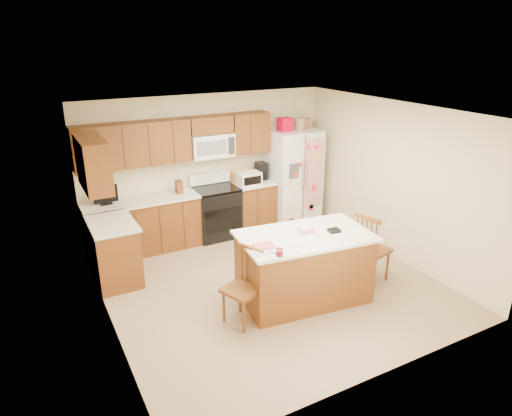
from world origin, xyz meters
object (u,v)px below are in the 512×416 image
stove (216,211)px  refrigerator (293,176)px  windsor_chair_back (277,249)px  windsor_chair_left (243,289)px  island (304,267)px  windsor_chair_right (371,249)px

stove → refrigerator: bearing=-2.3°
stove → refrigerator: size_ratio=0.55×
refrigerator → windsor_chair_back: 2.25m
refrigerator → windsor_chair_back: refrigerator is taller
stove → windsor_chair_left: 2.71m
island → windsor_chair_back: (-0.01, 0.72, -0.04)m
island → windsor_chair_left: 0.98m
windsor_chair_back → windsor_chair_right: windsor_chair_right is taller
stove → windsor_chair_left: size_ratio=1.14×
windsor_chair_right → stove: bearing=118.0°
stove → windsor_chair_back: bearing=-83.3°
island → windsor_chair_right: size_ratio=1.76×
island → windsor_chair_right: 1.14m
refrigerator → island: bearing=-119.1°
island → stove: bearing=94.9°
windsor_chair_left → windsor_chair_right: windsor_chair_right is taller
stove → island: stove is taller
refrigerator → windsor_chair_back: (-1.36, -1.72, -0.48)m
refrigerator → windsor_chair_left: size_ratio=2.06×
windsor_chair_left → refrigerator: bearing=47.5°
refrigerator → windsor_chair_left: 3.47m
windsor_chair_back → windsor_chair_right: 1.38m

